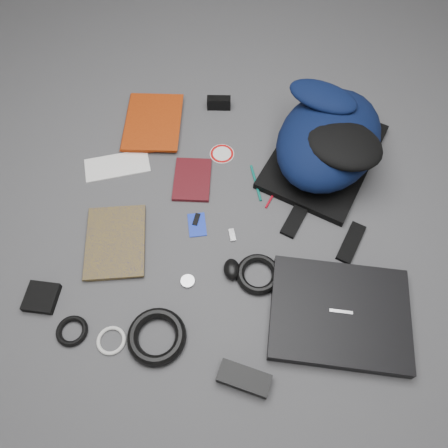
# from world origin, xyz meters

# --- Properties ---
(ground) EXTENTS (4.00, 4.00, 0.00)m
(ground) POSITION_xyz_m (0.00, 0.00, 0.00)
(ground) COLOR #4F4F51
(ground) RESTS_ON ground
(backpack) EXTENTS (0.54, 0.64, 0.22)m
(backpack) POSITION_xyz_m (0.34, 0.34, 0.11)
(backpack) COLOR black
(backpack) RESTS_ON ground
(laptop) EXTENTS (0.42, 0.33, 0.04)m
(laptop) POSITION_xyz_m (0.38, -0.27, 0.02)
(laptop) COLOR black
(laptop) RESTS_ON ground
(textbook_red) EXTENTS (0.24, 0.31, 0.03)m
(textbook_red) POSITION_xyz_m (-0.44, 0.42, 0.02)
(textbook_red) COLOR #922908
(textbook_red) RESTS_ON ground
(comic_book) EXTENTS (0.24, 0.30, 0.02)m
(comic_book) POSITION_xyz_m (-0.45, -0.12, 0.01)
(comic_book) COLOR #AF910C
(comic_book) RESTS_ON ground
(envelope) EXTENTS (0.26, 0.18, 0.00)m
(envelope) POSITION_xyz_m (-0.42, 0.21, 0.00)
(envelope) COLOR white
(envelope) RESTS_ON ground
(dvd_case) EXTENTS (0.14, 0.19, 0.01)m
(dvd_case) POSITION_xyz_m (-0.14, 0.18, 0.01)
(dvd_case) COLOR #3E0C10
(dvd_case) RESTS_ON ground
(compact_camera) EXTENTS (0.10, 0.04, 0.05)m
(compact_camera) POSITION_xyz_m (-0.08, 0.55, 0.03)
(compact_camera) COLOR black
(compact_camera) RESTS_ON ground
(sticker_disc) EXTENTS (0.10, 0.10, 0.00)m
(sticker_disc) POSITION_xyz_m (-0.04, 0.31, 0.00)
(sticker_disc) COLOR white
(sticker_disc) RESTS_ON ground
(pen_teal) EXTENTS (0.06, 0.15, 0.01)m
(pen_teal) POSITION_xyz_m (0.09, 0.19, 0.00)
(pen_teal) COLOR #0C6E5F
(pen_teal) RESTS_ON ground
(pen_red) EXTENTS (0.06, 0.14, 0.01)m
(pen_red) POSITION_xyz_m (0.16, 0.16, 0.00)
(pen_red) COLOR #AD0D1D
(pen_red) RESTS_ON ground
(id_badge) EXTENTS (0.08, 0.10, 0.00)m
(id_badge) POSITION_xyz_m (-0.09, -0.00, 0.00)
(id_badge) COLOR blue
(id_badge) RESTS_ON ground
(usb_black) EXTENTS (0.02, 0.05, 0.01)m
(usb_black) POSITION_xyz_m (-0.10, 0.02, 0.00)
(usb_black) COLOR black
(usb_black) RESTS_ON ground
(usb_silver) EXTENTS (0.03, 0.05, 0.01)m
(usb_silver) POSITION_xyz_m (0.03, -0.03, 0.00)
(usb_silver) COLOR #BDBDBF
(usb_silver) RESTS_ON ground
(mouse) EXTENTS (0.07, 0.08, 0.04)m
(mouse) POSITION_xyz_m (0.04, -0.16, 0.02)
(mouse) COLOR black
(mouse) RESTS_ON ground
(headphone_left) EXTENTS (0.05, 0.05, 0.01)m
(headphone_left) POSITION_xyz_m (-0.28, -0.18, 0.01)
(headphone_left) COLOR silver
(headphone_left) RESTS_ON ground
(headphone_right) EXTENTS (0.05, 0.05, 0.01)m
(headphone_right) POSITION_xyz_m (-0.09, -0.21, 0.01)
(headphone_right) COLOR silver
(headphone_right) RESTS_ON ground
(cable_coil) EXTENTS (0.18, 0.18, 0.03)m
(cable_coil) POSITION_xyz_m (0.13, -0.17, 0.01)
(cable_coil) COLOR black
(cable_coil) RESTS_ON ground
(power_brick) EXTENTS (0.16, 0.09, 0.04)m
(power_brick) POSITION_xyz_m (0.11, -0.49, 0.02)
(power_brick) COLOR black
(power_brick) RESTS_ON ground
(power_cord_coil) EXTENTS (0.20, 0.20, 0.03)m
(power_cord_coil) POSITION_xyz_m (-0.15, -0.40, 0.02)
(power_cord_coil) COLOR black
(power_cord_coil) RESTS_ON ground
(pouch) EXTENTS (0.10, 0.10, 0.02)m
(pouch) POSITION_xyz_m (-0.53, -0.32, 0.01)
(pouch) COLOR black
(pouch) RESTS_ON ground
(earbud_coil) EXTENTS (0.10, 0.10, 0.02)m
(earbud_coil) POSITION_xyz_m (-0.41, -0.41, 0.01)
(earbud_coil) COLOR black
(earbud_coil) RESTS_ON ground
(white_cable_coil) EXTENTS (0.09, 0.09, 0.01)m
(white_cable_coil) POSITION_xyz_m (-0.29, -0.43, 0.01)
(white_cable_coil) COLOR white
(white_cable_coil) RESTS_ON ground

